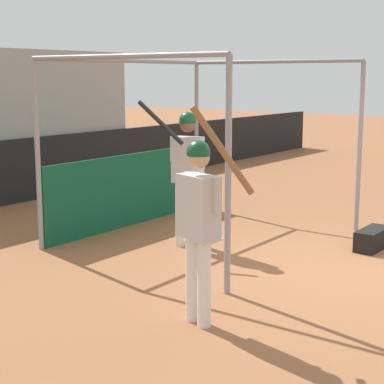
# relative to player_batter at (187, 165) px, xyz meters

# --- Properties ---
(ground_plane) EXTENTS (60.00, 60.00, 0.00)m
(ground_plane) POSITION_rel_player_batter_xyz_m (0.14, -2.37, -1.14)
(ground_plane) COLOR #935B38
(batting_cage) EXTENTS (3.68, 3.11, 2.60)m
(batting_cage) POSITION_rel_player_batter_xyz_m (0.46, 0.94, -0.03)
(batting_cage) COLOR gray
(batting_cage) RESTS_ON ground
(home_plate) EXTENTS (0.44, 0.44, 0.02)m
(home_plate) POSITION_rel_player_batter_xyz_m (0.36, -0.01, -1.13)
(home_plate) COLOR white
(home_plate) RESTS_ON ground
(player_batter) EXTENTS (0.53, 0.84, 2.02)m
(player_batter) POSITION_rel_player_batter_xyz_m (0.00, 0.00, 0.00)
(player_batter) COLOR white
(player_batter) RESTS_ON ground
(player_waiting) EXTENTS (0.53, 0.81, 2.11)m
(player_waiting) POSITION_rel_player_batter_xyz_m (-2.23, -1.82, -0.07)
(player_waiting) COLOR white
(player_waiting) RESTS_ON ground
(equipment_bag) EXTENTS (0.70, 0.28, 0.28)m
(equipment_bag) POSITION_rel_player_batter_xyz_m (1.37, -2.15, -1.00)
(equipment_bag) COLOR black
(equipment_bag) RESTS_ON ground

